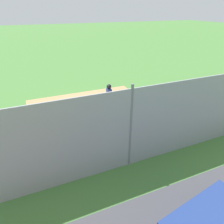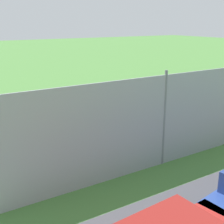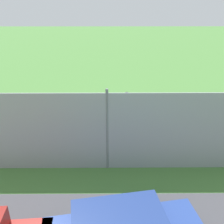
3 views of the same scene
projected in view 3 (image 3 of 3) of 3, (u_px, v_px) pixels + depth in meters
name	position (u px, v px, depth m)	size (l,w,h in m)	color
ground_plane	(108.00, 118.00, 14.05)	(140.00, 140.00, 0.00)	#477A38
dirt_infield	(108.00, 117.00, 14.05)	(7.20, 6.40, 0.03)	#A88456
home_plate	(108.00, 117.00, 14.04)	(0.44, 0.44, 0.02)	white
catcher	(100.00, 112.00, 12.82)	(0.42, 0.32, 1.48)	#9E9EA3
umpire	(104.00, 116.00, 11.93)	(0.38, 0.27, 1.81)	black
runner	(126.00, 104.00, 13.59)	(0.30, 0.41, 1.59)	silver
baseball_bat	(127.00, 128.00, 12.74)	(0.06, 0.06, 0.81)	black
catcher_mask	(93.00, 127.00, 12.83)	(0.24, 0.20, 0.12)	#B21923
baseball	(106.00, 120.00, 13.59)	(0.07, 0.07, 0.07)	white
backstop_fence	(107.00, 133.00, 9.07)	(12.00, 0.10, 3.35)	#93999E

